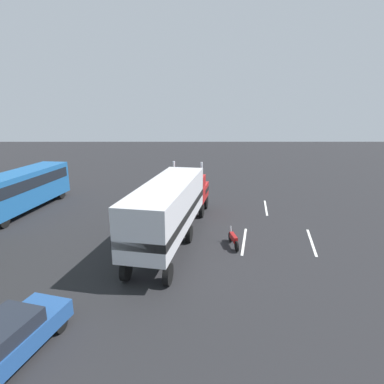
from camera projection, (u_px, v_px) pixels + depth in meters
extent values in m
plane|color=#232326|center=(191.00, 213.00, 26.09)|extent=(120.00, 120.00, 0.00)
cube|color=silver|center=(244.00, 241.00, 20.51)|extent=(4.33, 1.12, 0.01)
cube|color=silver|center=(266.00, 208.00, 27.48)|extent=(4.36, 0.95, 0.01)
cube|color=silver|center=(312.00, 242.00, 20.35)|extent=(4.32, 1.16, 0.01)
cube|color=#B21919|center=(193.00, 190.00, 26.77)|extent=(2.25, 2.80, 1.20)
cube|color=#B21919|center=(189.00, 189.00, 25.13)|extent=(1.86, 2.72, 2.20)
cube|color=silver|center=(195.00, 187.00, 27.66)|extent=(0.48, 2.08, 1.08)
cube|color=black|center=(193.00, 189.00, 26.76)|extent=(2.26, 2.84, 0.36)
cylinder|color=silver|center=(174.00, 182.00, 24.65)|extent=(0.18, 0.18, 3.40)
cylinder|color=silver|center=(201.00, 184.00, 24.25)|extent=(0.18, 0.18, 3.40)
cube|color=silver|center=(168.00, 205.00, 18.96)|extent=(10.80, 4.57, 2.80)
cube|color=black|center=(168.00, 212.00, 19.07)|extent=(10.81, 4.61, 0.44)
cylinder|color=silver|center=(175.00, 201.00, 26.09)|extent=(1.40, 0.88, 0.64)
cylinder|color=black|center=(181.00, 201.00, 27.56)|extent=(1.14, 0.51, 1.10)
cylinder|color=black|center=(206.00, 202.00, 27.15)|extent=(1.14, 0.51, 1.10)
cylinder|color=black|center=(175.00, 209.00, 25.37)|extent=(1.14, 0.51, 1.10)
cylinder|color=black|center=(201.00, 210.00, 24.97)|extent=(1.14, 0.51, 1.10)
cylinder|color=black|center=(157.00, 231.00, 20.68)|extent=(1.14, 0.51, 1.10)
cylinder|color=black|center=(189.00, 234.00, 20.27)|extent=(1.14, 0.51, 1.10)
cylinder|color=black|center=(126.00, 270.00, 15.70)|extent=(1.14, 0.51, 1.10)
cylinder|color=black|center=(168.00, 274.00, 15.29)|extent=(1.14, 0.51, 1.10)
cylinder|color=#2D3347|center=(147.00, 219.00, 23.38)|extent=(0.18, 0.18, 0.82)
cylinder|color=#2D3347|center=(146.00, 220.00, 23.25)|extent=(0.18, 0.18, 0.82)
cylinder|color=#333338|center=(146.00, 211.00, 23.14)|extent=(0.34, 0.34, 0.58)
sphere|color=tan|center=(146.00, 205.00, 23.03)|extent=(0.23, 0.23, 0.23)
cube|color=black|center=(143.00, 210.00, 23.20)|extent=(0.30, 0.25, 0.36)
cube|color=#1E5999|center=(20.00, 189.00, 26.00)|extent=(11.25, 4.04, 2.90)
cube|color=black|center=(19.00, 182.00, 25.85)|extent=(10.60, 3.98, 0.90)
cylinder|color=black|center=(40.00, 193.00, 30.44)|extent=(1.03, 0.41, 1.00)
cylinder|color=black|center=(61.00, 194.00, 30.15)|extent=(1.03, 0.41, 1.00)
cylinder|color=black|center=(4.00, 221.00, 22.68)|extent=(1.03, 0.41, 1.00)
cube|color=#234C8C|center=(11.00, 340.00, 10.77)|extent=(4.72, 2.90, 0.70)
cube|color=#1E232D|center=(4.00, 328.00, 10.42)|extent=(2.46, 2.15, 0.55)
cylinder|color=black|center=(27.00, 318.00, 12.45)|extent=(0.68, 0.38, 0.64)
cylinder|color=black|center=(60.00, 324.00, 12.06)|extent=(0.68, 0.38, 0.64)
cylinder|color=black|center=(230.00, 237.00, 20.30)|extent=(0.67, 0.19, 0.66)
cylinder|color=black|center=(237.00, 246.00, 18.92)|extent=(0.67, 0.19, 0.66)
cube|color=maroon|center=(234.00, 237.00, 19.54)|extent=(1.12, 0.39, 0.36)
cylinder|color=silver|center=(231.00, 231.00, 20.09)|extent=(0.29, 0.11, 0.69)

